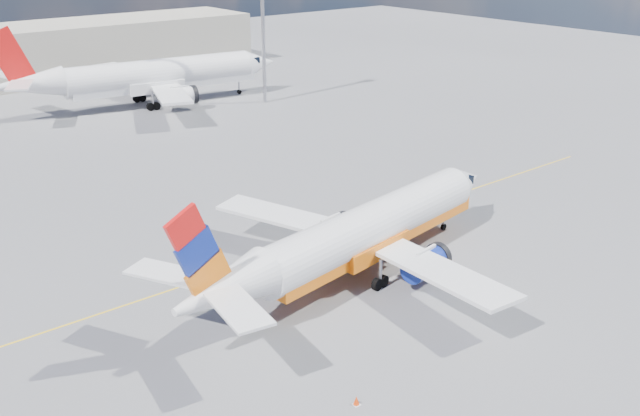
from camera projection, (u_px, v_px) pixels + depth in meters
ground at (320, 263)px, 49.22m from camera, size 240.00×240.00×0.00m
taxi_line at (294, 249)px, 51.38m from camera, size 70.00×0.15×0.01m
terminal_main at (26, 54)px, 104.80m from camera, size 70.00×14.00×8.00m
main_jet at (363, 232)px, 46.63m from camera, size 30.14×23.47×9.10m
second_jet at (152, 76)px, 90.97m from camera, size 36.90×28.97×11.18m
gse_tug at (406, 217)px, 54.89m from camera, size 2.57×1.97×1.65m
traffic_cone at (356, 401)px, 34.61m from camera, size 0.36×0.36×0.50m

